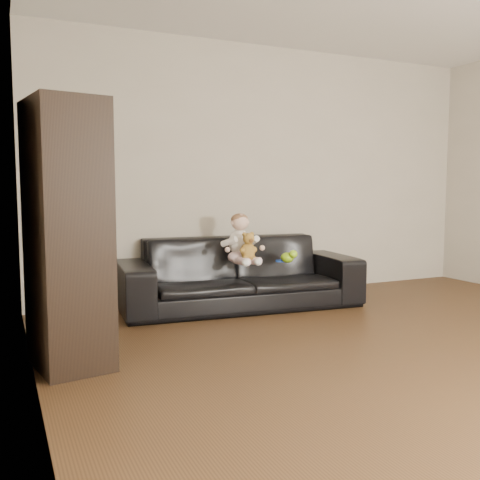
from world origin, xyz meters
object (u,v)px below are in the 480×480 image
cabinet (67,236)px  baby (241,242)px  teddy_bear (248,247)px  toy_green (287,258)px  sofa (239,273)px  toy_rattle (287,257)px  toy_blue_disc (281,261)px

cabinet → baby: 1.92m
teddy_bear → toy_green: bearing=-11.3°
cabinet → baby: size_ratio=3.58×
teddy_bear → cabinet: bearing=-167.9°
sofa → cabinet: cabinet is taller
cabinet → teddy_bear: (1.65, 0.84, -0.23)m
teddy_bear → toy_rattle: teddy_bear is taller
teddy_bear → toy_blue_disc: (0.40, 0.11, -0.17)m
sofa → cabinet: (-1.68, -1.11, 0.51)m
toy_rattle → toy_blue_disc: size_ratio=0.61×
baby → toy_blue_disc: bearing=-18.6°
cabinet → teddy_bear: size_ratio=6.66×
toy_green → toy_rattle: (0.07, 0.14, -0.02)m
cabinet → toy_rattle: bearing=15.5°
toy_green → toy_rattle: size_ratio=2.15×
cabinet → toy_green: bearing=13.1°
sofa → baby: baby is taller
toy_rattle → toy_blue_disc: (-0.09, -0.05, -0.03)m
teddy_bear → toy_rattle: bearing=3.6°
toy_blue_disc → toy_green: bearing=-78.1°
teddy_bear → toy_blue_disc: size_ratio=2.36×
cabinet → toy_rattle: (2.14, 1.01, -0.37)m
toy_green → toy_blue_disc: size_ratio=1.32×
cabinet → toy_green: cabinet is taller
toy_rattle → toy_blue_disc: toy_rattle is taller
toy_rattle → sofa: bearing=167.7°
baby → toy_blue_disc: baby is taller
cabinet → toy_blue_disc: 2.30m
teddy_bear → toy_blue_disc: bearing=0.9°
sofa → toy_rattle: bearing=-7.1°
sofa → toy_blue_disc: bearing=-17.0°
sofa → baby: size_ratio=4.82×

